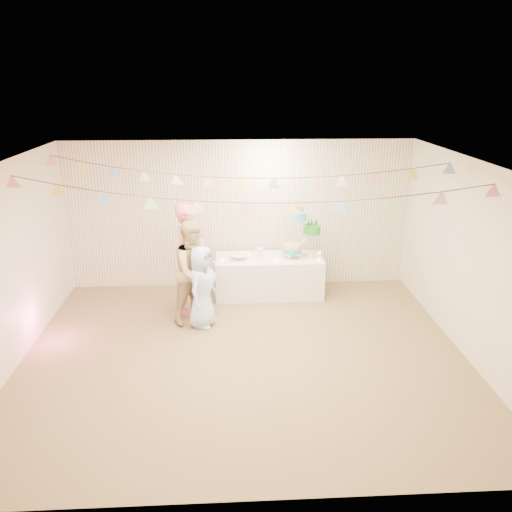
{
  "coord_description": "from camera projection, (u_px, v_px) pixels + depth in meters",
  "views": [
    {
      "loc": [
        -0.17,
        -5.96,
        3.59
      ],
      "look_at": [
        0.2,
        0.8,
        1.15
      ],
      "focal_mm": 35.0,
      "sensor_mm": 36.0,
      "label": 1
    }
  ],
  "objects": [
    {
      "name": "back_wall",
      "position": [
        239.0,
        215.0,
        8.73
      ],
      "size": [
        6.0,
        6.0,
        0.0
      ],
      "primitive_type": "plane",
      "color": "white",
      "rests_on": "ground"
    },
    {
      "name": "right_wall",
      "position": [
        472.0,
        262.0,
        6.54
      ],
      "size": [
        5.0,
        5.0,
        0.0
      ],
      "primitive_type": "plane",
      "color": "white",
      "rests_on": "ground"
    },
    {
      "name": "cake_bottom",
      "position": [
        293.0,
        249.0,
        8.46
      ],
      "size": [
        0.31,
        0.31,
        0.15
      ],
      "primitive_type": null,
      "color": "#26AAB4",
      "rests_on": "cake_stand"
    },
    {
      "name": "cake_middle",
      "position": [
        311.0,
        231.0,
        8.53
      ],
      "size": [
        0.27,
        0.27,
        0.22
      ],
      "primitive_type": null,
      "color": "#208B1E",
      "rests_on": "cake_stand"
    },
    {
      "name": "tealight_6",
      "position": [
        289.0,
        256.0,
        8.54
      ],
      "size": [
        0.04,
        0.04,
        0.03
      ],
      "primitive_type": "cylinder",
      "color": "#FFD88C",
      "rests_on": "table"
    },
    {
      "name": "platter",
      "position": [
        239.0,
        255.0,
        8.4
      ],
      "size": [
        0.3,
        0.3,
        0.02
      ],
      "primitive_type": "cylinder",
      "color": "white",
      "rests_on": "table"
    },
    {
      "name": "person_adult_b",
      "position": [
        195.0,
        271.0,
        7.57
      ],
      "size": [
        0.98,
        0.98,
        1.6
      ],
      "primitive_type": "imported",
      "rotation": [
        0.0,
        0.0,
        0.77
      ],
      "color": "tan",
      "rests_on": "floor"
    },
    {
      "name": "person_child",
      "position": [
        202.0,
        287.0,
        7.45
      ],
      "size": [
        0.62,
        0.73,
        1.27
      ],
      "primitive_type": "imported",
      "rotation": [
        0.0,
        0.0,
        1.14
      ],
      "color": "#B2CFFC",
      "rests_on": "floor"
    },
    {
      "name": "bunting_front",
      "position": [
        244.0,
        192.0,
        5.85
      ],
      "size": [
        5.6,
        0.9,
        0.36
      ],
      "primitive_type": null,
      "color": "#72A5E5",
      "rests_on": "ceiling"
    },
    {
      "name": "posy",
      "position": [
        259.0,
        248.0,
        8.49
      ],
      "size": [
        0.15,
        0.15,
        0.18
      ],
      "primitive_type": null,
      "color": "white",
      "rests_on": "table"
    },
    {
      "name": "floor",
      "position": [
        245.0,
        355.0,
        6.83
      ],
      "size": [
        6.0,
        6.0,
        0.0
      ],
      "primitive_type": "plane",
      "color": "brown",
      "rests_on": "ground"
    },
    {
      "name": "person_adult_a",
      "position": [
        190.0,
        259.0,
        7.83
      ],
      "size": [
        0.69,
        0.78,
        1.79
      ],
      "primitive_type": "imported",
      "rotation": [
        0.0,
        0.0,
        1.07
      ],
      "color": "#CE6C74",
      "rests_on": "floor"
    },
    {
      "name": "tealight_2",
      "position": [
        276.0,
        261.0,
        8.29
      ],
      "size": [
        0.04,
        0.04,
        0.03
      ],
      "primitive_type": "cylinder",
      "color": "#FFD88C",
      "rests_on": "table"
    },
    {
      "name": "cake_top_tier",
      "position": [
        299.0,
        218.0,
        8.31
      ],
      "size": [
        0.25,
        0.25,
        0.19
      ],
      "primitive_type": null,
      "color": "#46BFDE",
      "rests_on": "cake_stand"
    },
    {
      "name": "table",
      "position": [
        269.0,
        276.0,
        8.62
      ],
      "size": [
        1.83,
        0.73,
        0.68
      ],
      "primitive_type": "cube",
      "color": "white",
      "rests_on": "floor"
    },
    {
      "name": "tealight_4",
      "position": [
        319.0,
        259.0,
        8.37
      ],
      "size": [
        0.04,
        0.04,
        0.03
      ],
      "primitive_type": "cylinder",
      "color": "#FFD88C",
      "rests_on": "table"
    },
    {
      "name": "bunting_back",
      "position": [
        241.0,
        170.0,
        7.06
      ],
      "size": [
        5.6,
        1.1,
        0.4
      ],
      "primitive_type": null,
      "color": "pink",
      "rests_on": "ceiling"
    },
    {
      "name": "tealight_0",
      "position": [
        222.0,
        261.0,
        8.31
      ],
      "size": [
        0.04,
        0.04,
        0.03
      ],
      "primitive_type": "cylinder",
      "color": "#FFD88C",
      "rests_on": "table"
    },
    {
      "name": "tealight_1",
      "position": [
        248.0,
        253.0,
        8.65
      ],
      "size": [
        0.04,
        0.04,
        0.03
      ],
      "primitive_type": "cylinder",
      "color": "#FFD88C",
      "rests_on": "table"
    },
    {
      "name": "front_wall",
      "position": [
        253.0,
        377.0,
        4.04
      ],
      "size": [
        6.0,
        6.0,
        0.0
      ],
      "primitive_type": "plane",
      "color": "white",
      "rests_on": "ground"
    },
    {
      "name": "cake_stand",
      "position": [
        302.0,
        229.0,
        8.42
      ],
      "size": [
        0.73,
        0.43,
        0.82
      ],
      "primitive_type": null,
      "color": "silver",
      "rests_on": "table"
    },
    {
      "name": "tealight_3",
      "position": [
        288.0,
        252.0,
        8.72
      ],
      "size": [
        0.04,
        0.04,
        0.03
      ],
      "primitive_type": "cylinder",
      "color": "#FFD88C",
      "rests_on": "table"
    },
    {
      "name": "tealight_5",
      "position": [
        320.0,
        253.0,
        8.68
      ],
      "size": [
        0.04,
        0.04,
        0.03
      ],
      "primitive_type": "cylinder",
      "color": "#FFD88C",
      "rests_on": "table"
    },
    {
      "name": "left_wall",
      "position": [
        4.0,
        271.0,
        6.23
      ],
      "size": [
        5.0,
        5.0,
        0.0
      ],
      "primitive_type": "plane",
      "color": "white",
      "rests_on": "ground"
    },
    {
      "name": "ceiling",
      "position": [
        243.0,
        165.0,
        5.94
      ],
      "size": [
        6.0,
        6.0,
        0.0
      ],
      "primitive_type": "plane",
      "color": "white",
      "rests_on": "ground"
    }
  ]
}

